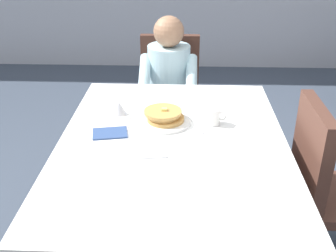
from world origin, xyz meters
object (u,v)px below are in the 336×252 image
Objects in this scene: cup_coffee at (213,117)px; syrup_pitcher at (119,108)px; breakfast_stack at (164,115)px; plate_breakfast at (164,121)px; chair_diner at (169,90)px; spoon_near_edge at (151,157)px; diner_person at (169,81)px; fork_left_of_plate at (128,123)px; knife_right_of_plate at (201,124)px; dining_table_main at (173,157)px; chair_right_side at (327,181)px.

cup_coffee is 1.41× the size of syrup_pitcher.
plate_breakfast is at bearing 73.32° from breakfast_stack.
plate_breakfast is at bearing 90.56° from chair_diner.
breakfast_stack is 0.36m from spoon_near_edge.
diner_person reaches higher than fork_left_of_plate.
fork_left_of_plate is at bearing 77.81° from diner_person.
knife_right_of_plate is at bearing 47.66° from spoon_near_edge.
fork_left_of_plate is at bearing -61.68° from syrup_pitcher.
diner_person reaches higher than plate_breakfast.
breakfast_stack reaches higher than dining_table_main.
fork_left_of_plate and knife_right_of_plate have the same top height.
fork_left_of_plate is (-0.19, -0.02, -0.04)m from breakfast_stack.
syrup_pitcher is (-1.07, 0.29, 0.25)m from chair_right_side.
chair_diner is at bearing 74.54° from syrup_pitcher.
fork_left_of_plate is 1.20× the size of spoon_near_edge.
syrup_pitcher reaches higher than dining_table_main.
syrup_pitcher is (-0.24, -0.88, 0.25)m from chair_diner.
breakfast_stack reaches higher than knife_right_of_plate.
chair_right_side is at bearing -111.49° from knife_right_of_plate.
breakfast_stack is (0.01, -0.98, 0.25)m from chair_diner.
diner_person is 5.35× the size of breakfast_stack.
breakfast_stack is (-0.82, 0.19, 0.25)m from chair_right_side.
fork_left_of_plate is at bearing -173.99° from plate_breakfast.
dining_table_main is 1.18m from chair_diner.
spoon_near_edge is at bearing -158.03° from fork_left_of_plate.
fork_left_of_plate is (-0.24, 0.18, 0.09)m from dining_table_main.
chair_diner reaches higher than breakfast_stack.
breakfast_stack is 0.25m from cup_coffee.
cup_coffee is 0.51m from syrup_pitcher.
spoon_near_edge is (-0.03, -1.33, 0.21)m from chair_diner.
breakfast_stack is 0.27m from syrup_pitcher.
chair_diner reaches higher than cup_coffee.
plate_breakfast is 0.36m from spoon_near_edge.
fork_left_of_plate reaches higher than dining_table_main.
diner_person reaches higher than cup_coffee.
chair_right_side is 0.65m from cup_coffee.
spoon_near_edge is (-0.23, -0.34, 0.00)m from knife_right_of_plate.
chair_diner reaches higher than spoon_near_edge.
plate_breakfast is 0.19m from knife_right_of_plate.
cup_coffee reaches higher than breakfast_stack.
diner_person is 1.20× the size of chair_right_side.
knife_right_of_plate is (0.20, -0.84, 0.07)m from diner_person.
diner_person reaches higher than dining_table_main.
chair_right_side is 0.88m from breakfast_stack.
knife_right_of_plate and spoon_near_edge have the same top height.
chair_right_side is 0.90m from spoon_near_edge.
diner_person is at bearing 71.41° from syrup_pitcher.
dining_table_main is at bearing 52.64° from spoon_near_edge.
cup_coffee is at bearing 43.40° from dining_table_main.
spoon_near_edge is at bearing -129.70° from cup_coffee.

